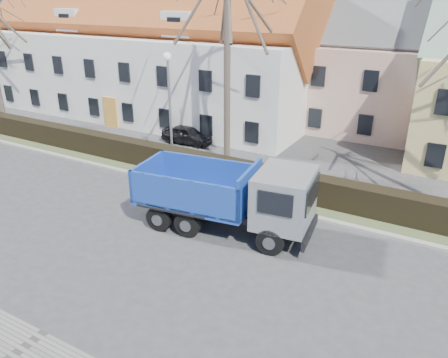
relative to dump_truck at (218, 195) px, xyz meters
The scene contains 11 objects.
ground 2.73m from the dump_truck, 123.74° to the right, with size 120.00×120.00×0.00m, color #373739.
curb_far 3.33m from the dump_truck, 114.91° to the left, with size 80.00×0.30×0.12m, color gray.
grass_strip 4.73m from the dump_truck, 106.28° to the left, with size 80.00×3.00×0.10m, color #424E2C.
hedge 4.39m from the dump_truck, 107.03° to the left, with size 60.00×0.90×1.30m, color black.
building_white 20.32m from the dump_truck, 135.30° to the left, with size 26.80×10.80×9.50m, color silver, non-canonical shape.
building_pink 18.49m from the dump_truck, 81.40° to the left, with size 10.80×8.80×8.00m, color #D0A493, non-canonical shape.
tree_1 8.80m from the dump_truck, 116.24° to the left, with size 9.20×9.20×12.65m, color #4C3F34, non-canonical shape.
dump_truck is the anchor object (origin of this frame).
streetlight 8.06m from the dump_truck, 139.61° to the left, with size 0.49×0.49×6.32m, color gray, non-canonical shape.
cart_frame 6.87m from the dump_truck, 155.23° to the left, with size 0.68×0.39×0.62m, color silver, non-canonical shape.
parked_car_a 11.34m from the dump_truck, 130.35° to the left, with size 1.38×3.43×1.17m, color black.
Camera 1 is at (9.37, -12.05, 9.12)m, focal length 35.00 mm.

